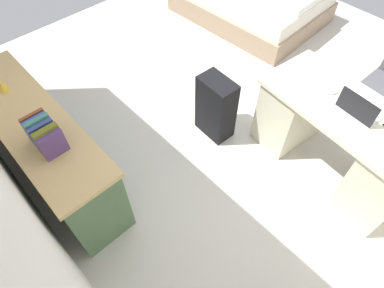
{
  "coord_description": "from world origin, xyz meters",
  "views": [
    {
      "loc": [
        -1.61,
        2.13,
        2.59
      ],
      "look_at": [
        -0.48,
        1.07,
        0.6
      ],
      "focal_mm": 30.56,
      "sensor_mm": 36.0,
      "label": 1
    }
  ],
  "objects_px": {
    "desk": "(336,139)",
    "suitcase_black": "(216,108)",
    "credenza": "(46,148)",
    "laptop": "(359,109)",
    "figurine_small": "(2,85)",
    "computer_mouse": "(333,91)"
  },
  "relations": [
    {
      "from": "figurine_small",
      "to": "computer_mouse",
      "type": "bearing_deg",
      "value": -132.94
    },
    {
      "from": "credenza",
      "to": "figurine_small",
      "type": "relative_size",
      "value": 16.36
    },
    {
      "from": "laptop",
      "to": "computer_mouse",
      "type": "xyz_separation_m",
      "value": [
        0.25,
        -0.07,
        -0.03
      ]
    },
    {
      "from": "credenza",
      "to": "suitcase_black",
      "type": "xyz_separation_m",
      "value": [
        -0.61,
        -1.44,
        -0.06
      ]
    },
    {
      "from": "credenza",
      "to": "suitcase_black",
      "type": "relative_size",
      "value": 2.73
    },
    {
      "from": "computer_mouse",
      "to": "figurine_small",
      "type": "distance_m",
      "value": 2.66
    },
    {
      "from": "credenza",
      "to": "figurine_small",
      "type": "xyz_separation_m",
      "value": [
        0.4,
        0.0,
        0.45
      ]
    },
    {
      "from": "suitcase_black",
      "to": "desk",
      "type": "bearing_deg",
      "value": -153.46
    },
    {
      "from": "suitcase_black",
      "to": "credenza",
      "type": "bearing_deg",
      "value": 70.07
    },
    {
      "from": "desk",
      "to": "suitcase_black",
      "type": "distance_m",
      "value": 1.11
    },
    {
      "from": "desk",
      "to": "computer_mouse",
      "type": "bearing_deg",
      "value": -16.91
    },
    {
      "from": "laptop",
      "to": "figurine_small",
      "type": "xyz_separation_m",
      "value": [
        2.06,
        1.87,
        0.04
      ]
    },
    {
      "from": "suitcase_black",
      "to": "laptop",
      "type": "xyz_separation_m",
      "value": [
        -1.05,
        -0.44,
        0.47
      ]
    },
    {
      "from": "desk",
      "to": "figurine_small",
      "type": "bearing_deg",
      "value": 42.87
    },
    {
      "from": "desk",
      "to": "suitcase_black",
      "type": "xyz_separation_m",
      "value": [
        1.01,
        0.44,
        -0.06
      ]
    },
    {
      "from": "suitcase_black",
      "to": "computer_mouse",
      "type": "bearing_deg",
      "value": -144.6
    },
    {
      "from": "desk",
      "to": "laptop",
      "type": "xyz_separation_m",
      "value": [
        -0.04,
        0.0,
        0.41
      ]
    },
    {
      "from": "suitcase_black",
      "to": "laptop",
      "type": "height_order",
      "value": "laptop"
    },
    {
      "from": "desk",
      "to": "figurine_small",
      "type": "xyz_separation_m",
      "value": [
        2.02,
        1.88,
        0.44
      ]
    },
    {
      "from": "computer_mouse",
      "to": "figurine_small",
      "type": "height_order",
      "value": "figurine_small"
    },
    {
      "from": "desk",
      "to": "figurine_small",
      "type": "height_order",
      "value": "figurine_small"
    },
    {
      "from": "desk",
      "to": "suitcase_black",
      "type": "relative_size",
      "value": 2.28
    }
  ]
}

